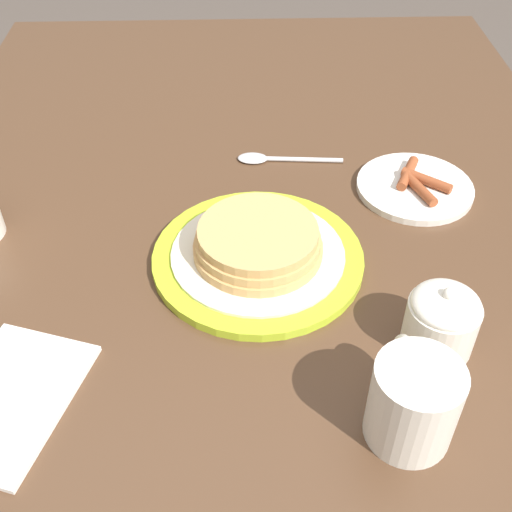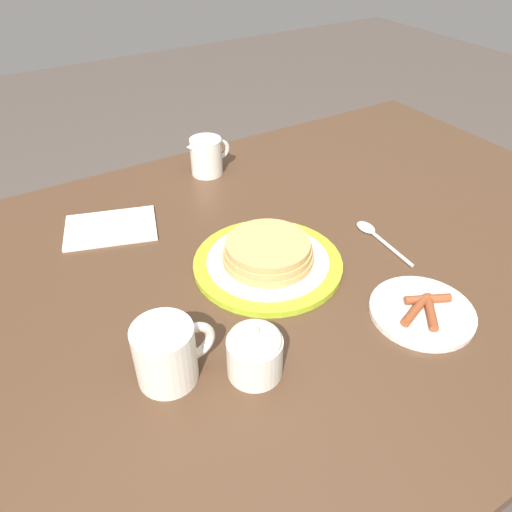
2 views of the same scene
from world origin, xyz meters
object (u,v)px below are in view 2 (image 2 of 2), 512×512
object	(u,v)px
pancake_plate	(266,256)
napkin	(111,228)
sugar_bowl	(255,352)
coffee_mug	(167,352)
creamer_pitcher	(206,156)
side_plate_bacon	(422,311)
spoon	(374,234)

from	to	relation	value
pancake_plate	napkin	distance (m)	0.32
pancake_plate	sugar_bowl	xyz separation A→B (m)	(-0.14, -0.19, 0.02)
coffee_mug	creamer_pitcher	bearing A→B (deg)	58.28
sugar_bowl	napkin	world-z (taller)	sugar_bowl
side_plate_bacon	creamer_pitcher	distance (m)	0.60
pancake_plate	coffee_mug	bearing A→B (deg)	-150.27
side_plate_bacon	sugar_bowl	bearing A→B (deg)	172.10
side_plate_bacon	creamer_pitcher	xyz separation A→B (m)	(-0.08, 0.60, 0.04)
creamer_pitcher	sugar_bowl	xyz separation A→B (m)	(-0.21, -0.56, -0.00)
creamer_pitcher	sugar_bowl	bearing A→B (deg)	-110.38
sugar_bowl	creamer_pitcher	bearing A→B (deg)	69.62
coffee_mug	napkin	distance (m)	0.40
side_plate_bacon	spoon	world-z (taller)	side_plate_bacon
sugar_bowl	napkin	bearing A→B (deg)	97.54
napkin	pancake_plate	bearing A→B (deg)	-51.73
coffee_mug	sugar_bowl	distance (m)	0.12
creamer_pitcher	coffee_mug	bearing A→B (deg)	-121.72
side_plate_bacon	creamer_pitcher	world-z (taller)	creamer_pitcher
side_plate_bacon	coffee_mug	size ratio (longest dim) A/B	1.42
pancake_plate	napkin	size ratio (longest dim) A/B	1.30
sugar_bowl	napkin	xyz separation A→B (m)	(-0.06, 0.45, -0.04)
pancake_plate	spoon	size ratio (longest dim) A/B	1.63
coffee_mug	creamer_pitcher	world-z (taller)	same
coffee_mug	spoon	distance (m)	0.49
coffee_mug	sugar_bowl	size ratio (longest dim) A/B	1.34
spoon	pancake_plate	bearing A→B (deg)	172.45
coffee_mug	napkin	size ratio (longest dim) A/B	0.57
creamer_pitcher	spoon	bearing A→B (deg)	-67.72
side_plate_bacon	sugar_bowl	size ratio (longest dim) A/B	1.90
side_plate_bacon	sugar_bowl	distance (m)	0.29
creamer_pitcher	napkin	bearing A→B (deg)	-157.93
pancake_plate	napkin	world-z (taller)	pancake_plate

